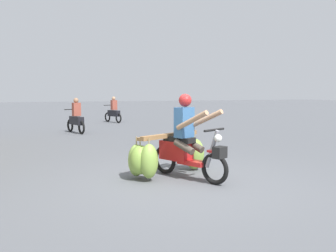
# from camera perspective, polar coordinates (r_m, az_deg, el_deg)

# --- Properties ---
(ground_plane) EXTENTS (120.00, 120.00, 0.00)m
(ground_plane) POSITION_cam_1_polar(r_m,az_deg,el_deg) (6.25, 2.88, -9.31)
(ground_plane) COLOR #56595E
(motorbike_main_loaded) EXTENTS (1.84, 1.72, 1.58)m
(motorbike_main_loaded) POSITION_cam_1_polar(r_m,az_deg,el_deg) (6.61, 0.87, -4.17)
(motorbike_main_loaded) COLOR black
(motorbike_main_loaded) RESTS_ON ground
(motorbike_distant_ahead_left) EXTENTS (0.72, 1.55, 1.40)m
(motorbike_distant_ahead_left) POSITION_cam_1_polar(r_m,az_deg,el_deg) (18.94, -8.95, 2.29)
(motorbike_distant_ahead_left) COLOR black
(motorbike_distant_ahead_left) RESTS_ON ground
(motorbike_distant_ahead_right) EXTENTS (0.65, 1.58, 1.40)m
(motorbike_distant_ahead_right) POSITION_cam_1_polar(r_m,az_deg,el_deg) (14.23, -14.86, 1.14)
(motorbike_distant_ahead_right) COLOR black
(motorbike_distant_ahead_right) RESTS_ON ground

